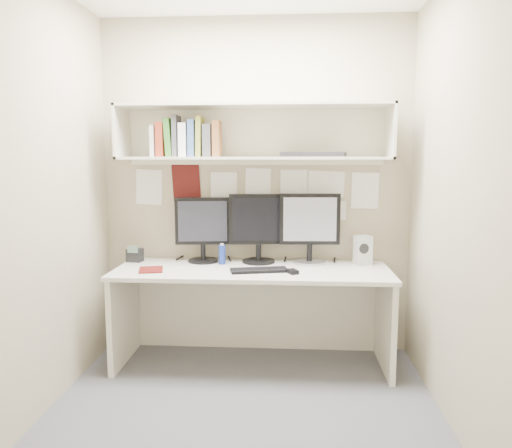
# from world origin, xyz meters

# --- Properties ---
(floor) EXTENTS (2.40, 2.00, 0.01)m
(floor) POSITION_xyz_m (0.00, 0.00, 0.00)
(floor) COLOR #4D4C52
(floor) RESTS_ON ground
(wall_back) EXTENTS (2.40, 0.02, 2.60)m
(wall_back) POSITION_xyz_m (0.00, 1.00, 1.30)
(wall_back) COLOR tan
(wall_back) RESTS_ON ground
(wall_front) EXTENTS (2.40, 0.02, 2.60)m
(wall_front) POSITION_xyz_m (0.00, -1.00, 1.30)
(wall_front) COLOR tan
(wall_front) RESTS_ON ground
(wall_left) EXTENTS (0.02, 2.00, 2.60)m
(wall_left) POSITION_xyz_m (-1.20, 0.00, 1.30)
(wall_left) COLOR tan
(wall_left) RESTS_ON ground
(wall_right) EXTENTS (0.02, 2.00, 2.60)m
(wall_right) POSITION_xyz_m (1.20, 0.00, 1.30)
(wall_right) COLOR tan
(wall_right) RESTS_ON ground
(desk) EXTENTS (2.00, 0.70, 0.73)m
(desk) POSITION_xyz_m (0.00, 0.65, 0.37)
(desk) COLOR beige
(desk) RESTS_ON floor
(overhead_hutch) EXTENTS (2.00, 0.38, 0.40)m
(overhead_hutch) POSITION_xyz_m (0.00, 0.86, 1.72)
(overhead_hutch) COLOR beige
(overhead_hutch) RESTS_ON wall_back
(pinned_papers) EXTENTS (1.92, 0.01, 0.48)m
(pinned_papers) POSITION_xyz_m (0.00, 0.99, 1.25)
(pinned_papers) COLOR white
(pinned_papers) RESTS_ON wall_back
(monitor_left) EXTENTS (0.43, 0.24, 0.50)m
(monitor_left) POSITION_xyz_m (-0.40, 0.87, 1.00)
(monitor_left) COLOR black
(monitor_left) RESTS_ON desk
(monitor_center) EXTENTS (0.45, 0.25, 0.53)m
(monitor_center) POSITION_xyz_m (0.03, 0.87, 1.01)
(monitor_center) COLOR black
(monitor_center) RESTS_ON desk
(monitor_right) EXTENTS (0.46, 0.25, 0.53)m
(monitor_right) POSITION_xyz_m (0.42, 0.87, 1.02)
(monitor_right) COLOR #A5A5AA
(monitor_right) RESTS_ON desk
(keyboard) EXTENTS (0.42, 0.23, 0.02)m
(keyboard) POSITION_xyz_m (0.06, 0.55, 0.74)
(keyboard) COLOR black
(keyboard) RESTS_ON desk
(mouse) EXTENTS (0.09, 0.11, 0.03)m
(mouse) POSITION_xyz_m (0.29, 0.50, 0.74)
(mouse) COLOR black
(mouse) RESTS_ON desk
(speaker) EXTENTS (0.14, 0.14, 0.22)m
(speaker) POSITION_xyz_m (0.82, 0.84, 0.84)
(speaker) COLOR #B3B3AF
(speaker) RESTS_ON desk
(blue_bottle) EXTENTS (0.05, 0.05, 0.16)m
(blue_bottle) POSITION_xyz_m (-0.24, 0.78, 0.81)
(blue_bottle) COLOR navy
(blue_bottle) RESTS_ON desk
(maroon_notebook) EXTENTS (0.21, 0.24, 0.01)m
(maroon_notebook) POSITION_xyz_m (-0.72, 0.53, 0.74)
(maroon_notebook) COLOR #57110F
(maroon_notebook) RESTS_ON desk
(desk_phone) EXTENTS (0.12, 0.11, 0.13)m
(desk_phone) POSITION_xyz_m (-0.93, 0.83, 0.78)
(desk_phone) COLOR black
(desk_phone) RESTS_ON desk
(book_stack) EXTENTS (0.51, 0.19, 0.30)m
(book_stack) POSITION_xyz_m (-0.49, 0.78, 1.67)
(book_stack) COLOR beige
(book_stack) RESTS_ON overhead_hutch
(hutch_tray) EXTENTS (0.49, 0.27, 0.03)m
(hutch_tray) POSITION_xyz_m (0.44, 0.78, 1.56)
(hutch_tray) COLOR black
(hutch_tray) RESTS_ON overhead_hutch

